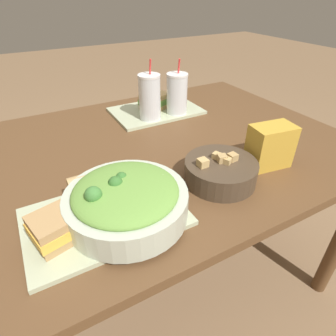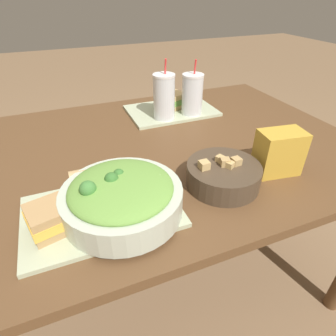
{
  "view_description": "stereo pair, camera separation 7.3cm",
  "coord_description": "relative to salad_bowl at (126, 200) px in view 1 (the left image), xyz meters",
  "views": [
    {
      "loc": [
        -0.33,
        -0.78,
        1.2
      ],
      "look_at": [
        -0.03,
        -0.25,
        0.8
      ],
      "focal_mm": 30.0,
      "sensor_mm": 36.0,
      "label": 1
    },
    {
      "loc": [
        -0.26,
        -0.81,
        1.2
      ],
      "look_at": [
        -0.03,
        -0.25,
        0.8
      ],
      "focal_mm": 30.0,
      "sensor_mm": 36.0,
      "label": 2
    }
  ],
  "objects": [
    {
      "name": "drink_cup_red",
      "position": [
        0.42,
        0.49,
        0.03
      ],
      "size": [
        0.09,
        0.09,
        0.22
      ],
      "color": "silver",
      "rests_on": "tray_far"
    },
    {
      "name": "sandwich_near",
      "position": [
        -0.15,
        0.01,
        -0.01
      ],
      "size": [
        0.14,
        0.12,
        0.06
      ],
      "rotation": [
        0.0,
        0.0,
        0.25
      ],
      "color": "tan",
      "rests_on": "tray_near"
    },
    {
      "name": "tray_near",
      "position": [
        -0.05,
        0.02,
        -0.05
      ],
      "size": [
        0.37,
        0.25,
        0.01
      ],
      "color": "#B2BC99",
      "rests_on": "dining_table"
    },
    {
      "name": "drink_cup_dark",
      "position": [
        0.3,
        0.49,
        0.04
      ],
      "size": [
        0.09,
        0.09,
        0.23
      ],
      "color": "silver",
      "rests_on": "tray_far"
    },
    {
      "name": "baguette_near",
      "position": [
        -0.04,
        0.11,
        -0.01
      ],
      "size": [
        0.13,
        0.07,
        0.07
      ],
      "rotation": [
        0.0,
        0.0,
        1.57
      ],
      "color": "tan",
      "rests_on": "tray_near"
    },
    {
      "name": "dining_table",
      "position": [
        0.17,
        0.29,
        -0.14
      ],
      "size": [
        1.47,
        0.98,
        0.72
      ],
      "color": "brown",
      "rests_on": "ground_plane"
    },
    {
      "name": "salad_bowl",
      "position": [
        0.0,
        0.0,
        0.0
      ],
      "size": [
        0.29,
        0.29,
        0.11
      ],
      "color": "beige",
      "rests_on": "tray_near"
    },
    {
      "name": "ground_plane",
      "position": [
        0.17,
        0.29,
        -0.78
      ],
      "size": [
        12.0,
        12.0,
        0.0
      ],
      "primitive_type": "plane",
      "color": "#846647"
    },
    {
      "name": "sandwich_far",
      "position": [
        0.37,
        0.58,
        -0.01
      ],
      "size": [
        0.15,
        0.13,
        0.06
      ],
      "rotation": [
        0.0,
        0.0,
        0.36
      ],
      "color": "tan",
      "rests_on": "tray_far"
    },
    {
      "name": "soup_bowl",
      "position": [
        0.29,
        0.02,
        -0.02
      ],
      "size": [
        0.2,
        0.2,
        0.09
      ],
      "color": "#473828",
      "rests_on": "dining_table"
    },
    {
      "name": "tray_far",
      "position": [
        0.36,
        0.56,
        -0.05
      ],
      "size": [
        0.37,
        0.25,
        0.01
      ],
      "color": "#B2BC99",
      "rests_on": "dining_table"
    },
    {
      "name": "chip_bag",
      "position": [
        0.47,
        0.01,
        0.01
      ],
      "size": [
        0.14,
        0.1,
        0.13
      ],
      "rotation": [
        0.0,
        0.0,
        -0.15
      ],
      "color": "gold",
      "rests_on": "dining_table"
    }
  ]
}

